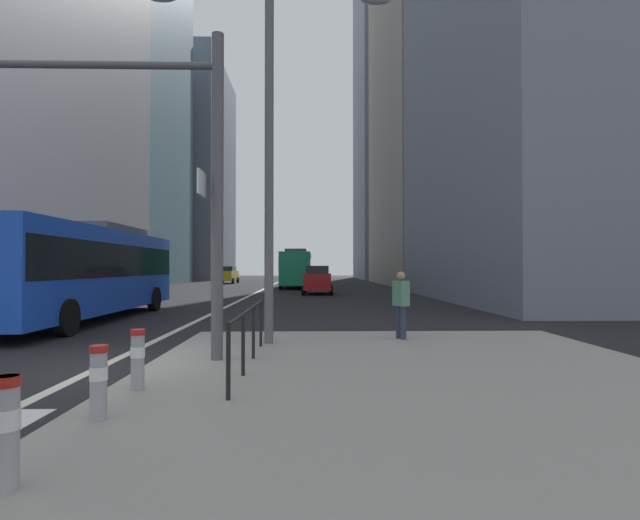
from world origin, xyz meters
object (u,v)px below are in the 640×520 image
Objects in this scene: traffic_signal_gantry at (97,142)px; bollard_front at (6,426)px; bollard_right at (138,356)px; pedestrian_waiting at (401,302)px; car_oncoming_mid at (122,282)px; city_bus_blue_oncoming at (85,267)px; city_bus_red_receding at (297,267)px; car_oncoming_far at (228,275)px; street_lamp_post at (269,114)px; car_receding_near at (300,275)px; car_receding_far at (317,280)px; bollard_left at (99,378)px.

bollard_front is at bearing -72.89° from traffic_signal_gantry.
pedestrian_waiting is at bearing 45.54° from bollard_right.
car_oncoming_mid is 4.85× the size of bollard_front.
city_bus_blue_oncoming is 13.62× the size of bollard_front.
city_bus_blue_oncoming is 27.69m from city_bus_red_receding.
car_oncoming_far reaches higher than pedestrian_waiting.
street_lamp_post is 6.35m from bollard_right.
bollard_right is (-0.08, 3.02, -0.02)m from bollard_front.
car_receding_near is 0.97× the size of car_receding_far.
city_bus_blue_oncoming is at bearing 115.77° from traffic_signal_gantry.
car_oncoming_far reaches higher than bollard_front.
street_lamp_post is at bearing 32.75° from traffic_signal_gantry.
car_receding_near is 0.67× the size of traffic_signal_gantry.
bollard_right is (8.59, -21.86, -0.38)m from car_oncoming_mid.
car_receding_far is 24.33m from car_oncoming_far.
bollard_front is (5.38, -13.00, -1.21)m from city_bus_blue_oncoming.
traffic_signal_gantry is at bearing -157.54° from pedestrian_waiting.
city_bus_red_receding is 13.24m from car_receding_near.
city_bus_blue_oncoming reaches higher than bollard_left.
traffic_signal_gantry is at bearing -100.41° from car_receding_far.
city_bus_blue_oncoming reaches higher than bollard_front.
city_bus_red_receding is at bearing 88.04° from bollard_right.
car_receding_far is at bearing 86.23° from street_lamp_post.
bollard_left is (-2.91, -27.72, -0.38)m from car_receding_far.
car_receding_far is (1.68, -10.49, -0.84)m from city_bus_red_receding.
city_bus_red_receding is (6.56, 26.90, -0.00)m from city_bus_blue_oncoming.
traffic_signal_gantry reaches higher than bollard_left.
bollard_right is (-2.95, -26.39, -0.38)m from car_receding_far.
bollard_front is at bearing -67.53° from city_bus_blue_oncoming.
bollard_front reaches higher than bollard_right.
car_receding_far and car_oncoming_far have the same top height.
city_bus_blue_oncoming is 14.30× the size of bollard_left.
city_bus_red_receding is 6.73× the size of pedestrian_waiting.
pedestrian_waiting is at bearing -84.19° from city_bus_red_receding.
traffic_signal_gantry is at bearing -147.25° from street_lamp_post.
bollard_left is at bearing -69.58° from car_oncoming_mid.
bollard_front is at bearing -95.57° from car_receding_far.
bollard_right is (-1.26, -36.88, -1.22)m from city_bus_red_receding.
car_oncoming_mid is 0.92× the size of car_receding_far.
car_receding_near is at bearing 10.13° from car_oncoming_far.
car_receding_far reaches higher than bollard_left.
street_lamp_post is at bearing -60.53° from car_oncoming_mid.
traffic_signal_gantry is (5.42, -46.50, 3.14)m from car_oncoming_far.
car_receding_far is (1.69, -23.70, 0.00)m from car_receding_near.
pedestrian_waiting is (9.84, -5.35, -0.82)m from city_bus_blue_oncoming.
city_bus_red_receding is 36.92m from bollard_right.
car_receding_far is 0.70× the size of traffic_signal_gantry.
pedestrian_waiting is at bearing -75.38° from car_oncoming_far.
traffic_signal_gantry reaches higher than pedestrian_waiting.
city_bus_red_receding is at bearing 56.73° from car_oncoming_mid.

